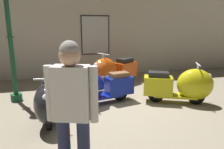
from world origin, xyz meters
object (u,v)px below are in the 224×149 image
object	(u,v)px
scooter_3	(183,85)
lamppost	(10,39)
visitor_0	(72,107)
scooter_1	(98,87)
scooter_2	(111,71)
scooter_0	(49,101)

from	to	relation	value
scooter_3	lamppost	bearing A→B (deg)	-172.67
scooter_3	visitor_0	distance (m)	3.61
scooter_3	visitor_0	size ratio (longest dim) A/B	0.97
scooter_1	scooter_3	distance (m)	2.13
scooter_1	scooter_2	world-z (taller)	scooter_2
visitor_0	scooter_0	bearing A→B (deg)	29.59
lamppost	visitor_0	size ratio (longest dim) A/B	1.74
scooter_3	lamppost	xyz separation A→B (m)	(-4.08, 1.24, 1.13)
scooter_2	lamppost	xyz separation A→B (m)	(-2.69, -0.60, 1.10)
scooter_0	visitor_0	size ratio (longest dim) A/B	0.92
scooter_0	visitor_0	distance (m)	2.01
lamppost	scooter_2	bearing A→B (deg)	12.57
scooter_0	scooter_1	world-z (taller)	scooter_0
scooter_3	visitor_0	xyz separation A→B (m)	(-2.85, -2.14, 0.56)
lamppost	scooter_0	bearing A→B (deg)	-59.19
scooter_1	lamppost	xyz separation A→B (m)	(-2.00, 0.78, 1.15)
lamppost	visitor_0	world-z (taller)	lamppost
scooter_1	scooter_2	bearing A→B (deg)	-128.00
scooter_0	lamppost	xyz separation A→B (m)	(-0.89, 1.49, 1.15)
scooter_0	scooter_1	distance (m)	1.32
scooter_0	scooter_3	bearing A→B (deg)	96.56
scooter_1	visitor_0	world-z (taller)	visitor_0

